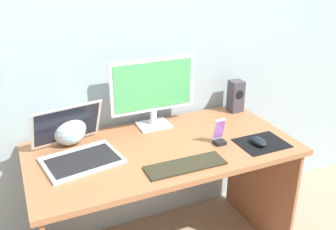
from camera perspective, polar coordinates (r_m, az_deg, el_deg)
wall_back at (r=2.07m, az=-5.10°, el=12.94°), size 6.00×0.04×2.50m
desk at (r=1.99m, az=-0.77°, el=-8.69°), size 1.35×0.68×0.72m
monitor at (r=2.05m, az=-2.30°, el=3.87°), size 0.48×0.14×0.39m
speaker_right at (r=2.33m, az=10.29°, el=2.86°), size 0.08×0.08×0.20m
laptop at (r=1.85m, az=-13.75°, el=-4.91°), size 0.40×0.40×0.24m
fishbowl at (r=1.97m, az=-14.93°, el=-1.99°), size 0.18×0.18×0.18m
keyboard_external at (r=1.74m, az=2.67°, el=-7.69°), size 0.38×0.13×0.01m
mousepad at (r=2.00m, az=14.10°, el=-4.19°), size 0.25×0.20×0.00m
mouse at (r=1.97m, az=13.69°, el=-3.94°), size 0.06×0.10×0.04m
phone_in_dock at (r=1.93m, az=7.83°, el=-3.04°), size 0.06×0.05×0.14m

